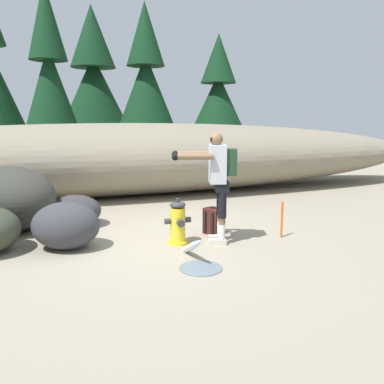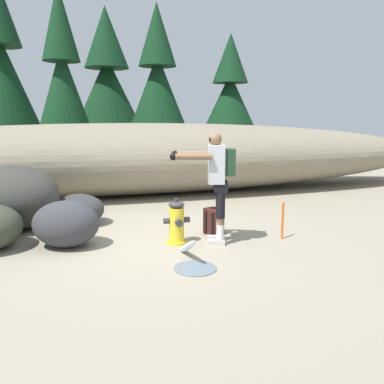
{
  "view_description": "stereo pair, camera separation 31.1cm",
  "coord_description": "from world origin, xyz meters",
  "views": [
    {
      "loc": [
        -1.33,
        -5.79,
        1.91
      ],
      "look_at": [
        0.56,
        0.14,
        0.75
      ],
      "focal_mm": 36.26,
      "sensor_mm": 36.0,
      "label": 1
    },
    {
      "loc": [
        -1.03,
        -5.88,
        1.91
      ],
      "look_at": [
        0.56,
        0.14,
        0.75
      ],
      "focal_mm": 36.26,
      "sensor_mm": 36.0,
      "label": 2
    }
  ],
  "objects": [
    {
      "name": "pine_tree_left",
      "position": [
        -1.79,
        8.26,
        3.41
      ],
      "size": [
        1.9,
        1.9,
        6.31
      ],
      "color": "#47331E",
      "rests_on": "ground_plane"
    },
    {
      "name": "boulder_large",
      "position": [
        -2.36,
        1.43,
        0.57
      ],
      "size": [
        2.17,
        2.14,
        1.14
      ],
      "primitive_type": "ellipsoid",
      "rotation": [
        0.0,
        0.0,
        2.45
      ],
      "color": "#363631",
      "rests_on": "ground_plane"
    },
    {
      "name": "ground_plane",
      "position": [
        0.0,
        0.0,
        -0.02
      ],
      "size": [
        56.0,
        56.0,
        0.04
      ],
      "primitive_type": "cube",
      "color": "gray"
    },
    {
      "name": "boulder_mid",
      "position": [
        -1.27,
        1.44,
        0.28
      ],
      "size": [
        1.25,
        1.22,
        0.56
      ],
      "primitive_type": "ellipsoid",
      "rotation": [
        0.0,
        0.0,
        2.52
      ],
      "color": "#333235",
      "rests_on": "ground_plane"
    },
    {
      "name": "dirt_embankment",
      "position": [
        0.0,
        4.29,
        0.92
      ],
      "size": [
        17.98,
        3.2,
        1.83
      ],
      "primitive_type": "ellipsoid",
      "color": "gray",
      "rests_on": "ground_plane"
    },
    {
      "name": "pine_tree_right",
      "position": [
        1.48,
        8.52,
        3.43
      ],
      "size": [
        2.11,
        2.11,
        6.02
      ],
      "color": "#47331E",
      "rests_on": "ground_plane"
    },
    {
      "name": "pine_tree_far_right",
      "position": [
        4.2,
        8.29,
        2.96
      ],
      "size": [
        2.06,
        2.06,
        5.06
      ],
      "color": "#47331E",
      "rests_on": "ground_plane"
    },
    {
      "name": "pine_tree_center",
      "position": [
        -0.18,
        11.05,
        3.59
      ],
      "size": [
        2.78,
        2.78,
        6.44
      ],
      "color": "#47331E",
      "rests_on": "ground_plane"
    },
    {
      "name": "hydrant_water_jet",
      "position": [
        0.23,
        -0.92,
        0.1
      ],
      "size": [
        0.56,
        1.24,
        0.55
      ],
      "color": "silver",
      "rests_on": "ground_plane"
    },
    {
      "name": "survey_stake",
      "position": [
        1.95,
        -0.36,
        0.3
      ],
      "size": [
        0.04,
        0.04,
        0.6
      ],
      "primitive_type": "cylinder",
      "color": "#E55914",
      "rests_on": "ground_plane"
    },
    {
      "name": "boulder_small",
      "position": [
        -1.43,
        0.12,
        0.36
      ],
      "size": [
        1.2,
        1.06,
        0.71
      ],
      "primitive_type": "ellipsoid",
      "rotation": [
        0.0,
        0.0,
        2.84
      ],
      "color": "#36373C",
      "rests_on": "ground_plane"
    },
    {
      "name": "fire_hydrant",
      "position": [
        0.23,
        -0.16,
        0.33
      ],
      "size": [
        0.41,
        0.37,
        0.72
      ],
      "color": "yellow",
      "rests_on": "ground_plane"
    },
    {
      "name": "spare_backpack",
      "position": [
        0.95,
        0.17,
        0.22
      ],
      "size": [
        0.36,
        0.36,
        0.47
      ],
      "rotation": [
        0.0,
        0.0,
        0.5
      ],
      "color": "#511E19",
      "rests_on": "ground_plane"
    },
    {
      "name": "utility_worker",
      "position": [
        0.82,
        -0.31,
        1.09
      ],
      "size": [
        1.04,
        0.67,
        1.72
      ],
      "rotation": [
        0.0,
        0.0,
        2.88
      ],
      "color": "beige",
      "rests_on": "ground_plane"
    }
  ]
}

